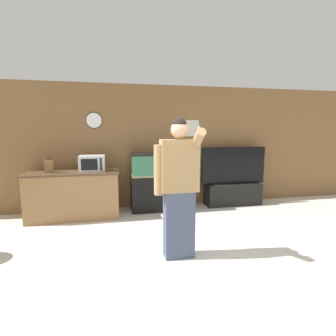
{
  "coord_description": "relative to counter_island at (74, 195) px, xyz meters",
  "views": [
    {
      "loc": [
        -0.84,
        -2.48,
        1.67
      ],
      "look_at": [
        0.04,
        1.66,
        1.05
      ],
      "focal_mm": 28.0,
      "sensor_mm": 36.0,
      "label": 1
    }
  ],
  "objects": [
    {
      "name": "wall_back_paneled",
      "position": [
        1.58,
        0.5,
        0.85
      ],
      "size": [
        10.0,
        0.08,
        2.6
      ],
      "color": "brown",
      "rests_on": "ground_plane"
    },
    {
      "name": "person_standing",
      "position": [
        1.55,
        -1.91,
        0.5
      ],
      "size": [
        0.57,
        0.43,
        1.82
      ],
      "color": "#424C66",
      "rests_on": "ground_plane"
    },
    {
      "name": "ground_plane",
      "position": [
        1.58,
        -2.61,
        -0.45
      ],
      "size": [
        18.0,
        18.0,
        0.0
      ],
      "primitive_type": "plane",
      "color": "beige"
    },
    {
      "name": "aquarium_on_stand",
      "position": [
        1.66,
        0.18,
        0.15
      ],
      "size": [
        1.14,
        0.47,
        1.19
      ],
      "color": "black",
      "rests_on": "ground_plane"
    },
    {
      "name": "knife_block",
      "position": [
        -0.41,
        0.01,
        0.57
      ],
      "size": [
        0.15,
        0.11,
        0.34
      ],
      "color": "brown",
      "rests_on": "counter_island"
    },
    {
      "name": "tv_on_stand",
      "position": [
        3.35,
        0.21,
        -0.07
      ],
      "size": [
        1.49,
        0.4,
        1.29
      ],
      "color": "black",
      "rests_on": "ground_plane"
    },
    {
      "name": "microwave",
      "position": [
        0.36,
        0.02,
        0.59
      ],
      "size": [
        0.47,
        0.35,
        0.3
      ],
      "color": "silver",
      "rests_on": "counter_island"
    },
    {
      "name": "counter_island",
      "position": [
        0.0,
        0.0,
        0.0
      ],
      "size": [
        1.69,
        0.66,
        0.89
      ],
      "color": "olive",
      "rests_on": "ground_plane"
    }
  ]
}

